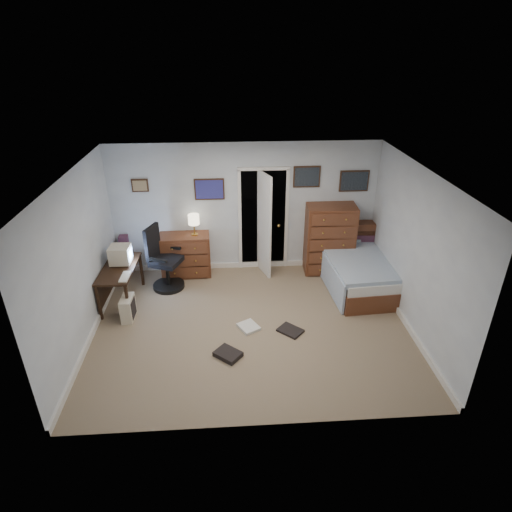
{
  "coord_description": "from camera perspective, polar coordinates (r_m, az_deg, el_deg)",
  "views": [
    {
      "loc": [
        -0.31,
        -5.62,
        4.14
      ],
      "look_at": [
        0.1,
        0.3,
        1.1
      ],
      "focal_mm": 30.0,
      "sensor_mm": 36.0,
      "label": 1
    }
  ],
  "objects": [
    {
      "name": "crt_monitor",
      "position": [
        7.65,
        -17.63,
        0.17
      ],
      "size": [
        0.36,
        0.33,
        0.32
      ],
      "rotation": [
        0.0,
        0.0,
        -0.03
      ],
      "color": "beige",
      "rests_on": "computer_desk"
    },
    {
      "name": "headboard_bookcase",
      "position": [
        8.69,
        13.36,
        1.63
      ],
      "size": [
        1.07,
        0.32,
        0.95
      ],
      "rotation": [
        0.0,
        0.0,
        -0.05
      ],
      "color": "brown",
      "rests_on": "floor"
    },
    {
      "name": "media_stack",
      "position": [
        8.63,
        -16.97,
        0.17
      ],
      "size": [
        0.16,
        0.16,
        0.8
      ],
      "primitive_type": "cube",
      "rotation": [
        0.0,
        0.0,
        -0.01
      ],
      "color": "maroon",
      "rests_on": "floor"
    },
    {
      "name": "bed",
      "position": [
        8.11,
        13.02,
        -1.82
      ],
      "size": [
        1.19,
        2.05,
        0.65
      ],
      "rotation": [
        0.0,
        0.0,
        0.07
      ],
      "color": "brown",
      "rests_on": "floor"
    },
    {
      "name": "office_chair",
      "position": [
        7.94,
        -12.24,
        -1.15
      ],
      "size": [
        0.75,
        0.75,
        1.19
      ],
      "rotation": [
        0.0,
        0.0,
        -0.38
      ],
      "color": "black",
      "rests_on": "floor"
    },
    {
      "name": "floor_clutter",
      "position": [
        6.63,
        -0.87,
        -11.2
      ],
      "size": [
        1.44,
        1.08,
        0.07
      ],
      "rotation": [
        0.0,
        0.0,
        -0.4
      ],
      "color": "black",
      "rests_on": "floor"
    },
    {
      "name": "pc_tower",
      "position": [
        7.33,
        -16.7,
        -6.69
      ],
      "size": [
        0.2,
        0.38,
        0.4
      ],
      "rotation": [
        0.0,
        0.0,
        -0.03
      ],
      "color": "beige",
      "rests_on": "floor"
    },
    {
      "name": "tall_dresser",
      "position": [
        8.37,
        9.74,
        2.27
      ],
      "size": [
        0.94,
        0.58,
        1.36
      ],
      "primitive_type": "cube",
      "rotation": [
        0.0,
        0.0,
        -0.04
      ],
      "color": "brown",
      "rests_on": "floor"
    },
    {
      "name": "doorway",
      "position": [
        8.52,
        0.79,
        5.51
      ],
      "size": [
        0.96,
        1.12,
        2.05
      ],
      "color": "black",
      "rests_on": "floor"
    },
    {
      "name": "table_lamp",
      "position": [
        8.01,
        -8.3,
        4.75
      ],
      "size": [
        0.22,
        0.22,
        0.41
      ],
      "rotation": [
        0.0,
        0.0,
        0.05
      ],
      "color": "gold",
      "rests_on": "low_dresser"
    },
    {
      "name": "low_dresser",
      "position": [
        8.32,
        -9.35,
        0.16
      ],
      "size": [
        0.96,
        0.51,
        0.83
      ],
      "primitive_type": "cube",
      "rotation": [
        0.0,
        0.0,
        0.05
      ],
      "color": "brown",
      "rests_on": "floor"
    },
    {
      "name": "keyboard",
      "position": [
        7.26,
        -17.06,
        -2.66
      ],
      "size": [
        0.15,
        0.36,
        0.02
      ],
      "primitive_type": "cube",
      "rotation": [
        0.0,
        0.0,
        -0.03
      ],
      "color": "beige",
      "rests_on": "computer_desk"
    },
    {
      "name": "computer_desk",
      "position": [
        7.7,
        -18.26,
        -2.47
      ],
      "size": [
        0.58,
        1.18,
        0.67
      ],
      "rotation": [
        0.0,
        0.0,
        -0.03
      ],
      "color": "black",
      "rests_on": "floor"
    },
    {
      "name": "wall_posters",
      "position": [
        8.01,
        2.6,
        9.73
      ],
      "size": [
        4.38,
        0.04,
        0.6
      ],
      "color": "#331E11",
      "rests_on": "floor"
    },
    {
      "name": "floor",
      "position": [
        6.99,
        -0.62,
        -9.28
      ],
      "size": [
        5.0,
        4.0,
        0.02
      ],
      "primitive_type": "cube",
      "color": "#836C5A",
      "rests_on": "ground"
    }
  ]
}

